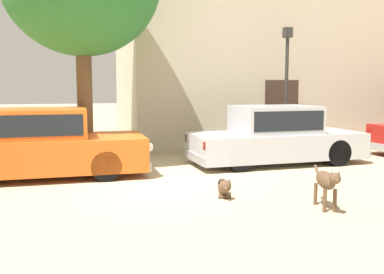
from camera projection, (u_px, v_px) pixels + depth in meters
The scene contains 7 objects.
ground_plane at pixel (152, 185), 8.67m from camera, with size 80.00×80.00×0.00m, color tan.
parked_sedan_nearest at pixel (39, 143), 9.38m from camera, with size 4.54×1.88×1.46m.
parked_sedan_second at pixel (276, 135), 11.00m from camera, with size 4.42×1.78×1.44m.
apartment_block at pixel (298, 17), 16.06m from camera, with size 12.62×5.11×8.84m.
stray_dog_spotted at pixel (224, 187), 7.82m from camera, with size 0.36×1.01×0.38m.
stray_dog_tan at pixel (327, 181), 6.94m from camera, with size 0.36×1.05×0.68m.
street_lamp at pixel (287, 73), 12.64m from camera, with size 0.22×0.22×3.56m.
Camera 1 is at (-1.57, -8.39, 1.95)m, focal length 41.48 mm.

